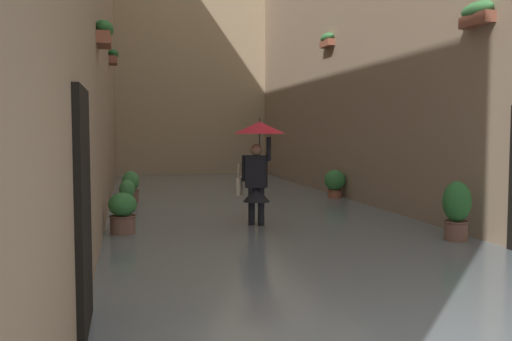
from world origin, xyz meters
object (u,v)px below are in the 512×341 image
(potted_plant_near_right, at_px, (127,195))
(potted_plant_far_right, at_px, (131,188))
(person_wading, at_px, (258,154))
(potted_plant_near_left, at_px, (457,211))
(potted_plant_mid_right, at_px, (123,215))
(potted_plant_far_left, at_px, (335,183))

(potted_plant_near_right, height_order, potted_plant_far_right, potted_plant_far_right)
(person_wading, bearing_deg, potted_plant_near_left, 141.73)
(potted_plant_mid_right, bearing_deg, potted_plant_far_right, -92.26)
(person_wading, height_order, potted_plant_near_right, person_wading)
(person_wading, bearing_deg, potted_plant_far_left, -128.78)
(potted_plant_far_right, bearing_deg, potted_plant_near_left, 129.71)
(potted_plant_far_right, height_order, potted_plant_mid_right, potted_plant_far_right)
(potted_plant_mid_right, bearing_deg, potted_plant_near_right, -91.43)
(potted_plant_far_right, bearing_deg, person_wading, 120.39)
(person_wading, xyz_separation_m, potted_plant_far_left, (-2.87, -3.58, -0.93))
(potted_plant_near_right, xyz_separation_m, potted_plant_mid_right, (0.08, 3.15, 0.02))
(potted_plant_far_left, bearing_deg, potted_plant_mid_right, 36.37)
(potted_plant_far_right, xyz_separation_m, potted_plant_far_left, (-5.13, 0.27, 0.03))
(person_wading, distance_m, potted_plant_near_right, 3.80)
(potted_plant_near_right, height_order, potted_plant_far_left, potted_plant_far_left)
(potted_plant_far_right, distance_m, potted_plant_far_left, 5.13)
(potted_plant_near_right, xyz_separation_m, potted_plant_near_left, (-5.06, 4.97, 0.17))
(potted_plant_near_right, relative_size, potted_plant_far_right, 0.86)
(person_wading, height_order, potted_plant_mid_right, person_wading)
(potted_plant_near_right, xyz_separation_m, potted_plant_far_right, (-0.09, -1.02, 0.05))
(potted_plant_far_left, xyz_separation_m, potted_plant_near_left, (0.15, 5.72, 0.09))
(potted_plant_near_right, height_order, potted_plant_near_left, potted_plant_near_left)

